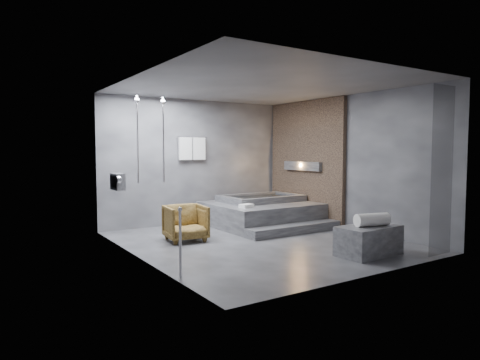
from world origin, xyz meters
TOP-DOWN VIEW (x-y plane):
  - room at (0.40, 0.24)m, footprint 5.00×5.04m
  - tub_deck at (1.05, 1.45)m, footprint 2.20×2.00m
  - tub_step at (1.05, 0.27)m, footprint 2.20×0.36m
  - concrete_bench at (0.87, -1.73)m, footprint 1.06×0.61m
  - driftwood_chair at (-1.09, 0.84)m, footprint 0.79×0.81m
  - rolled_towel at (0.90, -1.76)m, footprint 0.60×0.33m
  - deck_towel at (0.32, 0.93)m, footprint 0.29×0.24m

SIDE VIEW (x-z plane):
  - tub_step at x=1.05m, z-range 0.00..0.18m
  - concrete_bench at x=0.87m, z-range 0.00..0.47m
  - tub_deck at x=1.05m, z-range 0.00..0.50m
  - driftwood_chair at x=-1.09m, z-range 0.00..0.66m
  - deck_towel at x=0.32m, z-range 0.50..0.57m
  - rolled_towel at x=0.90m, z-range 0.47..0.67m
  - room at x=0.40m, z-range 0.32..3.14m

